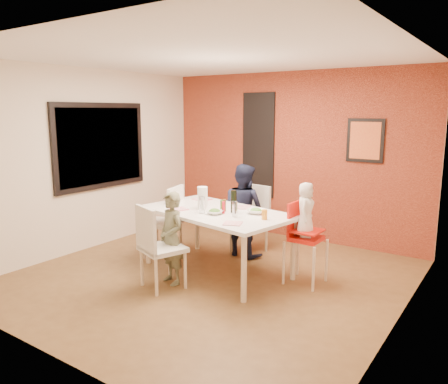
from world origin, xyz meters
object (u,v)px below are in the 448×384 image
Objects in this scene: paper_towel_roll at (203,198)px; toddler at (306,210)px; chair_near at (156,243)px; child_near at (172,238)px; wine_bottle at (234,202)px; chair_left at (168,218)px; dining_table at (217,216)px; chair_far at (253,215)px; child_far at (243,210)px; high_chair at (303,235)px.

toddler is at bearing 13.70° from paper_towel_roll.
child_near is (0.03, 0.24, 0.01)m from chair_near.
paper_towel_roll is (-1.30, -0.32, 0.05)m from toddler.
toddler is 2.30× the size of wine_bottle.
chair_left is at bearing 152.82° from child_near.
toddler is at bearing 53.71° from child_near.
dining_table is at bearing -85.82° from chair_near.
dining_table is 0.33m from wine_bottle.
chair_far is 1.13m from paper_towel_roll.
toddler is (1.17, -0.47, 0.25)m from child_far.
chair_near is 1.17m from chair_left.
child_far is (0.15, 1.39, 0.10)m from child_near.
chair_near is at bearing 132.21° from high_chair.
paper_towel_roll reaches higher than high_chair.
chair_left is at bearing -35.40° from chair_near.
paper_towel_roll is at bearing -171.24° from dining_table.
chair_near is at bearing -105.93° from dining_table.
child_near is 3.95× the size of wine_bottle.
child_far reaches higher than paper_towel_roll.
wine_bottle reaches higher than chair_left.
wine_bottle is at bearing -98.86° from chair_near.
paper_towel_roll is at bearing 86.82° from child_far.
paper_towel_roll is at bearing -73.15° from chair_near.
dining_table is 1.58× the size of child_far.
toddler is (1.10, 0.29, 0.17)m from dining_table.
child_far reaches higher than toddler.
chair_near is 1.76m from high_chair.
dining_table is at bearing 91.81° from toddler.
wine_bottle is (0.25, 0.02, 0.22)m from dining_table.
child_far is 1.29m from toddler.
chair_left is 3.60× the size of wine_bottle.
wine_bottle is (-0.85, -0.26, 0.04)m from toddler.
child_far is (-0.01, -0.25, 0.12)m from chair_far.
child_near is 1.72× the size of toddler.
paper_towel_roll is at bearing -173.25° from wine_bottle.
chair_near is at bearing 90.01° from child_far.
chair_near is 1.82m from toddler.
chair_far reaches higher than dining_table.
chair_left is (-0.66, 0.96, 0.02)m from chair_near.
paper_towel_roll is (-0.20, -0.03, 0.22)m from dining_table.
paper_towel_roll is (-1.28, -0.32, 0.36)m from high_chair.
toddler is at bearing -23.09° from chair_far.
paper_towel_roll reaches higher than chair_far.
child_near is (-1.29, -0.92, -0.03)m from high_chair.
chair_left is 1.08m from child_far.
child_far is (-0.07, 0.76, -0.07)m from dining_table.
chair_far is at bearing 121.07° from chair_left.
child_near is (-0.16, -1.64, 0.01)m from chair_far.
wine_bottle is at bearing 6.75° from paper_towel_roll.
chair_left is 0.91× the size of child_near.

